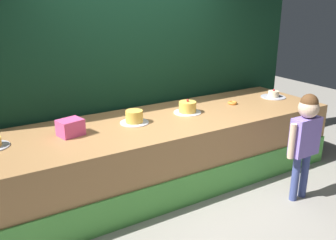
{
  "coord_description": "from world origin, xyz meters",
  "views": [
    {
      "loc": [
        -2.04,
        -2.81,
        2.12
      ],
      "look_at": [
        -0.1,
        0.37,
        0.87
      ],
      "focal_mm": 38.69,
      "sensor_mm": 36.0,
      "label": 1
    }
  ],
  "objects_px": {
    "cake_center_left": "(134,117)",
    "cake_center_right": "(187,108)",
    "child_figure": "(305,133)",
    "pink_box": "(70,127)",
    "cake_far_right": "(273,95)",
    "donut": "(232,103)"
  },
  "relations": [
    {
      "from": "pink_box",
      "to": "donut",
      "type": "xyz_separation_m",
      "value": [
        2.18,
        0.02,
        -0.07
      ]
    },
    {
      "from": "child_figure",
      "to": "cake_far_right",
      "type": "bearing_deg",
      "value": 57.01
    },
    {
      "from": "pink_box",
      "to": "cake_far_right",
      "type": "xyz_separation_m",
      "value": [
        2.9,
        -0.01,
        -0.05
      ]
    },
    {
      "from": "cake_center_left",
      "to": "cake_center_right",
      "type": "distance_m",
      "value": 0.73
    },
    {
      "from": "cake_center_right",
      "to": "cake_far_right",
      "type": "relative_size",
      "value": 0.98
    },
    {
      "from": "cake_center_right",
      "to": "cake_center_left",
      "type": "bearing_deg",
      "value": -179.4
    },
    {
      "from": "pink_box",
      "to": "child_figure",
      "type": "bearing_deg",
      "value": -28.7
    },
    {
      "from": "cake_center_left",
      "to": "cake_far_right",
      "type": "height_order",
      "value": "cake_center_left"
    },
    {
      "from": "cake_far_right",
      "to": "donut",
      "type": "bearing_deg",
      "value": 177.35
    },
    {
      "from": "pink_box",
      "to": "cake_far_right",
      "type": "distance_m",
      "value": 2.9
    },
    {
      "from": "cake_center_right",
      "to": "cake_far_right",
      "type": "xyz_separation_m",
      "value": [
        1.45,
        -0.03,
        -0.03
      ]
    },
    {
      "from": "child_figure",
      "to": "pink_box",
      "type": "xyz_separation_m",
      "value": [
        -2.15,
        1.18,
        0.1
      ]
    },
    {
      "from": "pink_box",
      "to": "cake_far_right",
      "type": "relative_size",
      "value": 0.69
    },
    {
      "from": "pink_box",
      "to": "cake_far_right",
      "type": "height_order",
      "value": "pink_box"
    },
    {
      "from": "child_figure",
      "to": "cake_far_right",
      "type": "relative_size",
      "value": 3.48
    },
    {
      "from": "cake_center_left",
      "to": "pink_box",
      "type": "bearing_deg",
      "value": -179.27
    },
    {
      "from": "pink_box",
      "to": "cake_center_right",
      "type": "bearing_deg",
      "value": 0.67
    },
    {
      "from": "donut",
      "to": "cake_center_right",
      "type": "relative_size",
      "value": 0.37
    },
    {
      "from": "child_figure",
      "to": "cake_far_right",
      "type": "height_order",
      "value": "child_figure"
    },
    {
      "from": "donut",
      "to": "cake_far_right",
      "type": "bearing_deg",
      "value": -2.65
    },
    {
      "from": "cake_far_right",
      "to": "cake_center_right",
      "type": "bearing_deg",
      "value": 178.93
    },
    {
      "from": "child_figure",
      "to": "donut",
      "type": "bearing_deg",
      "value": 88.54
    }
  ]
}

